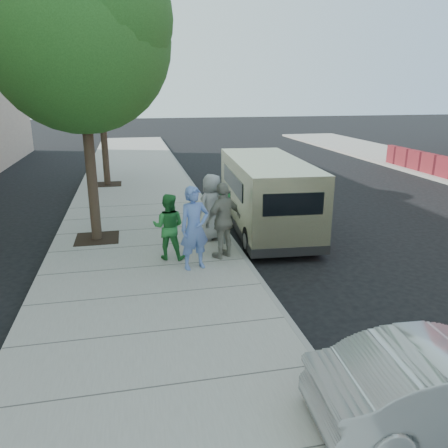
{
  "coord_description": "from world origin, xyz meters",
  "views": [
    {
      "loc": [
        -1.24,
        -9.85,
        4.2
      ],
      "look_at": [
        0.88,
        -0.01,
        1.1
      ],
      "focal_mm": 35.0,
      "sensor_mm": 36.0,
      "label": 1
    }
  ],
  "objects_px": {
    "tree_far": "(100,73)",
    "person_gray_shirt": "(212,207)",
    "parking_meter": "(225,206)",
    "van": "(266,193)",
    "person_officer": "(194,228)",
    "person_striped_polo": "(224,221)",
    "person_green_shirt": "(169,227)",
    "tree_near": "(81,33)"
  },
  "relations": [
    {
      "from": "tree_far",
      "to": "person_gray_shirt",
      "type": "bearing_deg",
      "value": -69.13
    },
    {
      "from": "parking_meter",
      "to": "van",
      "type": "relative_size",
      "value": 0.24
    },
    {
      "from": "van",
      "to": "person_gray_shirt",
      "type": "bearing_deg",
      "value": -150.72
    },
    {
      "from": "person_officer",
      "to": "person_striped_polo",
      "type": "distance_m",
      "value": 0.97
    },
    {
      "from": "tree_far",
      "to": "parking_meter",
      "type": "xyz_separation_m",
      "value": [
        3.4,
        -8.83,
        -3.65
      ]
    },
    {
      "from": "person_green_shirt",
      "to": "person_striped_polo",
      "type": "xyz_separation_m",
      "value": [
        1.34,
        -0.2,
        0.13
      ]
    },
    {
      "from": "van",
      "to": "person_striped_polo",
      "type": "bearing_deg",
      "value": -123.87
    },
    {
      "from": "tree_near",
      "to": "person_officer",
      "type": "distance_m",
      "value": 5.69
    },
    {
      "from": "person_green_shirt",
      "to": "person_striped_polo",
      "type": "height_order",
      "value": "person_striped_polo"
    },
    {
      "from": "parking_meter",
      "to": "person_striped_polo",
      "type": "height_order",
      "value": "person_striped_polo"
    },
    {
      "from": "van",
      "to": "person_gray_shirt",
      "type": "distance_m",
      "value": 2.02
    },
    {
      "from": "van",
      "to": "person_green_shirt",
      "type": "bearing_deg",
      "value": -142.03
    },
    {
      "from": "tree_near",
      "to": "person_gray_shirt",
      "type": "height_order",
      "value": "tree_near"
    },
    {
      "from": "van",
      "to": "person_striped_polo",
      "type": "distance_m",
      "value": 2.95
    },
    {
      "from": "tree_far",
      "to": "person_gray_shirt",
      "type": "height_order",
      "value": "tree_far"
    },
    {
      "from": "tree_near",
      "to": "person_striped_polo",
      "type": "relative_size",
      "value": 3.93
    },
    {
      "from": "tree_far",
      "to": "van",
      "type": "relative_size",
      "value": 1.06
    },
    {
      "from": "van",
      "to": "person_gray_shirt",
      "type": "relative_size",
      "value": 3.29
    },
    {
      "from": "person_officer",
      "to": "person_striped_polo",
      "type": "xyz_separation_m",
      "value": [
        0.81,
        0.54,
        -0.03
      ]
    },
    {
      "from": "parking_meter",
      "to": "person_gray_shirt",
      "type": "relative_size",
      "value": 0.8
    },
    {
      "from": "parking_meter",
      "to": "person_green_shirt",
      "type": "height_order",
      "value": "person_green_shirt"
    },
    {
      "from": "person_green_shirt",
      "to": "tree_near",
      "type": "bearing_deg",
      "value": -29.18
    },
    {
      "from": "tree_far",
      "to": "person_green_shirt",
      "type": "bearing_deg",
      "value": -79.14
    },
    {
      "from": "person_officer",
      "to": "person_gray_shirt",
      "type": "xyz_separation_m",
      "value": [
        0.79,
        2.01,
        -0.06
      ]
    },
    {
      "from": "van",
      "to": "person_green_shirt",
      "type": "relative_size",
      "value": 3.69
    },
    {
      "from": "tree_far",
      "to": "person_green_shirt",
      "type": "distance_m",
      "value": 10.48
    },
    {
      "from": "parking_meter",
      "to": "person_officer",
      "type": "height_order",
      "value": "person_officer"
    },
    {
      "from": "person_green_shirt",
      "to": "person_striped_polo",
      "type": "relative_size",
      "value": 0.86
    },
    {
      "from": "tree_near",
      "to": "person_gray_shirt",
      "type": "xyz_separation_m",
      "value": [
        3.16,
        -0.69,
        -4.47
      ]
    },
    {
      "from": "tree_near",
      "to": "person_green_shirt",
      "type": "relative_size",
      "value": 4.55
    },
    {
      "from": "person_striped_polo",
      "to": "van",
      "type": "bearing_deg",
      "value": -158.66
    },
    {
      "from": "person_officer",
      "to": "person_green_shirt",
      "type": "relative_size",
      "value": 1.19
    },
    {
      "from": "parking_meter",
      "to": "person_striped_polo",
      "type": "bearing_deg",
      "value": -103.79
    },
    {
      "from": "person_officer",
      "to": "person_gray_shirt",
      "type": "bearing_deg",
      "value": 53.66
    },
    {
      "from": "tree_far",
      "to": "person_green_shirt",
      "type": "height_order",
      "value": "tree_far"
    },
    {
      "from": "tree_near",
      "to": "person_striped_polo",
      "type": "xyz_separation_m",
      "value": [
        3.18,
        -2.16,
        -4.44
      ]
    },
    {
      "from": "person_gray_shirt",
      "to": "person_green_shirt",
      "type": "bearing_deg",
      "value": 10.52
    },
    {
      "from": "person_green_shirt",
      "to": "van",
      "type": "bearing_deg",
      "value": -128.45
    },
    {
      "from": "tree_near",
      "to": "person_gray_shirt",
      "type": "relative_size",
      "value": 4.06
    },
    {
      "from": "tree_far",
      "to": "van",
      "type": "bearing_deg",
      "value": -56.11
    },
    {
      "from": "tree_near",
      "to": "person_striped_polo",
      "type": "bearing_deg",
      "value": -34.17
    },
    {
      "from": "tree_far",
      "to": "van",
      "type": "distance_m",
      "value": 9.69
    }
  ]
}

